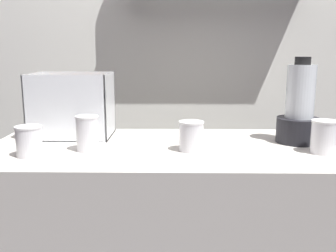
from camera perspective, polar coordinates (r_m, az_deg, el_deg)
The scene contains 8 objects.
counter at distance 1.64m, azimuth 0.00°, elevation -18.51°, with size 1.40×0.64×0.90m, color beige.
back_wall_unit at distance 2.18m, azimuth 0.44°, elevation 11.33°, with size 2.60×0.24×2.50m.
carrot_display_bin at distance 1.67m, azimuth -13.97°, elevation 1.43°, with size 0.33×0.24×0.27m.
blender_pitcher at distance 1.59m, azimuth 19.21°, elevation 2.11°, with size 0.17×0.17×0.34m.
juice_cup_orange_far_left at distance 1.41m, azimuth -20.23°, elevation -2.46°, with size 0.09×0.09×0.11m.
juice_cup_pomegranate_left at distance 1.42m, azimuth -12.06°, elevation -1.40°, with size 0.08×0.08×0.13m.
juice_cup_carrot_middle at distance 1.39m, azimuth 3.53°, elevation -1.79°, with size 0.09×0.09×0.11m.
juice_cup_mango_right at distance 1.46m, azimuth 22.43°, elevation -1.70°, with size 0.09×0.09×0.12m.
Camera 1 is at (0.02, -1.42, 1.27)m, focal length 40.37 mm.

